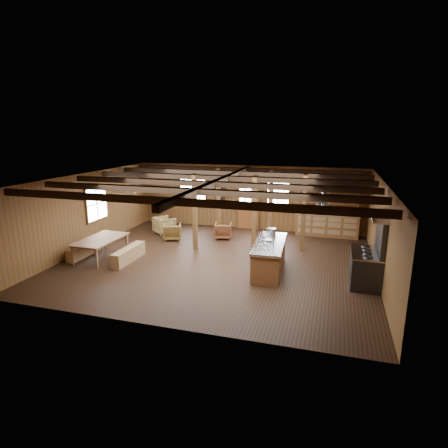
{
  "coord_description": "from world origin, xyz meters",
  "views": [
    {
      "loc": [
        3.58,
        -11.38,
        4.32
      ],
      "look_at": [
        0.03,
        0.58,
        1.15
      ],
      "focal_mm": 30.0,
      "sensor_mm": 36.0,
      "label": 1
    }
  ],
  "objects": [
    {
      "name": "room",
      "position": [
        0.0,
        0.0,
        1.4
      ],
      "size": [
        10.04,
        9.04,
        2.84
      ],
      "color": "black",
      "rests_on": "ground"
    },
    {
      "name": "ceiling_joists",
      "position": [
        0.0,
        0.18,
        2.68
      ],
      "size": [
        9.8,
        8.82,
        0.18
      ],
      "color": "black",
      "rests_on": "ceiling"
    },
    {
      "name": "timber_posts",
      "position": [
        0.52,
        2.08,
        1.4
      ],
      "size": [
        3.95,
        2.35,
        2.8
      ],
      "color": "#4D3116",
      "rests_on": "floor"
    },
    {
      "name": "back_door",
      "position": [
        0.0,
        4.45,
        0.88
      ],
      "size": [
        1.02,
        0.08,
        2.15
      ],
      "color": "brown",
      "rests_on": "floor"
    },
    {
      "name": "window_back_left",
      "position": [
        -2.6,
        4.46,
        1.6
      ],
      "size": [
        1.32,
        0.06,
        1.32
      ],
      "color": "white",
      "rests_on": "wall_back"
    },
    {
      "name": "window_back_right",
      "position": [
        1.3,
        4.46,
        1.6
      ],
      "size": [
        1.02,
        0.06,
        1.32
      ],
      "color": "white",
      "rests_on": "wall_back"
    },
    {
      "name": "window_left",
      "position": [
        -4.96,
        0.5,
        1.6
      ],
      "size": [
        0.14,
        1.24,
        1.32
      ],
      "color": "white",
      "rests_on": "wall_back"
    },
    {
      "name": "notice_boards",
      "position": [
        -1.5,
        4.46,
        1.64
      ],
      "size": [
        1.08,
        0.03,
        0.9
      ],
      "color": "silver",
      "rests_on": "wall_back"
    },
    {
      "name": "back_counter",
      "position": [
        3.4,
        4.2,
        0.6
      ],
      "size": [
        2.55,
        0.6,
        2.45
      ],
      "color": "brown",
      "rests_on": "floor"
    },
    {
      "name": "pendant_lamps",
      "position": [
        -2.25,
        1.0,
        2.25
      ],
      "size": [
        1.86,
        2.36,
        0.66
      ],
      "color": "#303032",
      "rests_on": "ceiling"
    },
    {
      "name": "pot_rack",
      "position": [
        3.33,
        0.18,
        2.3
      ],
      "size": [
        0.35,
        3.0,
        0.4
      ],
      "color": "#303032",
      "rests_on": "ceiling"
    },
    {
      "name": "kitchen_island",
      "position": [
        1.8,
        -0.44,
        0.48
      ],
      "size": [
        1.01,
        2.54,
        1.2
      ],
      "rotation": [
        0.0,
        0.0,
        0.05
      ],
      "color": "brown",
      "rests_on": "floor"
    },
    {
      "name": "step_stool",
      "position": [
        1.23,
        1.7,
        0.21
      ],
      "size": [
        0.5,
        0.38,
        0.42
      ],
      "primitive_type": "cube",
      "rotation": [
        0.0,
        0.0,
        0.1
      ],
      "color": "olive",
      "rests_on": "floor"
    },
    {
      "name": "commercial_range",
      "position": [
        4.65,
        -0.6,
        0.65
      ],
      "size": [
        0.84,
        1.63,
        2.01
      ],
      "color": "#303032",
      "rests_on": "floor"
    },
    {
      "name": "dining_table",
      "position": [
        -3.9,
        -0.86,
        0.35
      ],
      "size": [
        1.14,
        2.0,
        0.7
      ],
      "primitive_type": "imported",
      "rotation": [
        0.0,
        0.0,
        1.56
      ],
      "color": "#8C603F",
      "rests_on": "floor"
    },
    {
      "name": "bench_wall",
      "position": [
        -4.65,
        -0.86,
        0.21
      ],
      "size": [
        0.29,
        1.56,
        0.43
      ],
      "primitive_type": "cube",
      "color": "olive",
      "rests_on": "floor"
    },
    {
      "name": "bench_aisle",
      "position": [
        -2.89,
        -0.86,
        0.24
      ],
      "size": [
        0.32,
        1.71,
        0.47
      ],
      "primitive_type": "cube",
      "color": "olive",
      "rests_on": "floor"
    },
    {
      "name": "armchair_a",
      "position": [
        -2.53,
        1.9,
        0.32
      ],
      "size": [
        0.89,
        0.9,
        0.64
      ],
      "primitive_type": "imported",
      "rotation": [
        0.0,
        0.0,
        3.52
      ],
      "color": "brown",
      "rests_on": "floor"
    },
    {
      "name": "armchair_b",
      "position": [
        -0.62,
        2.65,
        0.31
      ],
      "size": [
        0.79,
        0.81,
        0.62
      ],
      "primitive_type": "imported",
      "rotation": [
        0.0,
        0.0,
        3.35
      ],
      "color": "brown",
      "rests_on": "floor"
    },
    {
      "name": "armchair_c",
      "position": [
        -3.24,
        2.67,
        0.36
      ],
      "size": [
        1.08,
        1.08,
        0.71
      ],
      "primitive_type": "imported",
      "rotation": [
        0.0,
        0.0,
        2.48
      ],
      "color": "olive",
      "rests_on": "floor"
    },
    {
      "name": "counter_pot",
      "position": [
        1.68,
        0.56,
        1.03
      ],
      "size": [
        0.31,
        0.31,
        0.19
      ],
      "primitive_type": "cylinder",
      "color": "silver",
      "rests_on": "kitchen_island"
    },
    {
      "name": "bowl",
      "position": [
        1.74,
        -0.34,
        0.97
      ],
      "size": [
        0.31,
        0.31,
        0.07
      ],
      "primitive_type": "imported",
      "rotation": [
        0.0,
        0.0,
        0.18
      ],
      "color": "silver",
      "rests_on": "kitchen_island"
    }
  ]
}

